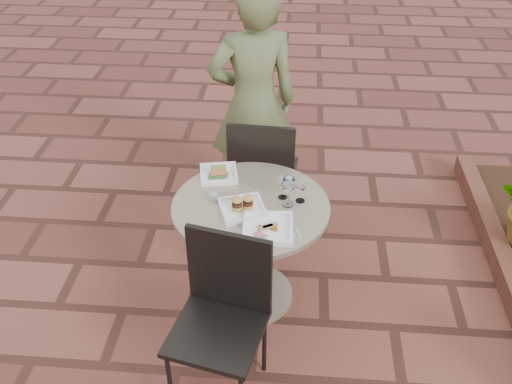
# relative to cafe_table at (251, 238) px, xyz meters

# --- Properties ---
(ground) EXTENTS (60.00, 60.00, 0.00)m
(ground) POSITION_rel_cafe_table_xyz_m (0.05, -0.19, -0.48)
(ground) COLOR brown
(ground) RESTS_ON ground
(cafe_table) EXTENTS (0.90, 0.90, 0.73)m
(cafe_table) POSITION_rel_cafe_table_xyz_m (0.00, 0.00, 0.00)
(cafe_table) COLOR gray
(cafe_table) RESTS_ON ground
(chair_far) EXTENTS (0.46, 0.46, 0.93)m
(chair_far) POSITION_rel_cafe_table_xyz_m (0.02, 0.66, 0.07)
(chair_far) COLOR black
(chair_far) RESTS_ON ground
(chair_near) EXTENTS (0.53, 0.53, 0.93)m
(chair_near) POSITION_rel_cafe_table_xyz_m (-0.09, -0.61, 0.07)
(chair_near) COLOR black
(chair_near) RESTS_ON ground
(diner) EXTENTS (0.72, 0.57, 1.73)m
(diner) POSITION_rel_cafe_table_xyz_m (-0.07, 0.98, 0.38)
(diner) COLOR #505A31
(diner) RESTS_ON ground
(plate_salmon) EXTENTS (0.26, 0.26, 0.06)m
(plate_salmon) POSITION_rel_cafe_table_xyz_m (-0.22, 0.28, 0.26)
(plate_salmon) COLOR white
(plate_salmon) RESTS_ON cafe_table
(plate_sliders) EXTENTS (0.31, 0.31, 0.16)m
(plate_sliders) POSITION_rel_cafe_table_xyz_m (-0.04, -0.06, 0.28)
(plate_sliders) COLOR white
(plate_sliders) RESTS_ON cafe_table
(plate_tuna) EXTENTS (0.28, 0.28, 0.03)m
(plate_tuna) POSITION_rel_cafe_table_xyz_m (0.11, -0.22, 0.26)
(plate_tuna) COLOR white
(plate_tuna) RESTS_ON cafe_table
(wine_glass_right) EXTENTS (0.08, 0.08, 0.19)m
(wine_glass_right) POSITION_rel_cafe_table_xyz_m (0.21, 0.02, 0.38)
(wine_glass_right) COLOR white
(wine_glass_right) RESTS_ON cafe_table
(wine_glass_mid) EXTENTS (0.06, 0.06, 0.15)m
(wine_glass_mid) POSITION_rel_cafe_table_xyz_m (0.18, 0.09, 0.35)
(wine_glass_mid) COLOR white
(wine_glass_mid) RESTS_ON cafe_table
(wine_glass_far) EXTENTS (0.06, 0.06, 0.15)m
(wine_glass_far) POSITION_rel_cafe_table_xyz_m (0.28, 0.06, 0.35)
(wine_glass_far) COLOR white
(wine_glass_far) RESTS_ON cafe_table
(steel_ramekin) EXTENTS (0.07, 0.07, 0.04)m
(steel_ramekin) POSITION_rel_cafe_table_xyz_m (-0.22, 0.03, 0.27)
(steel_ramekin) COLOR silver
(steel_ramekin) RESTS_ON cafe_table
(cutlery_set) EXTENTS (0.15, 0.22, 0.00)m
(cutlery_set) POSITION_rel_cafe_table_xyz_m (0.23, -0.18, 0.25)
(cutlery_set) COLOR silver
(cutlery_set) RESTS_ON cafe_table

